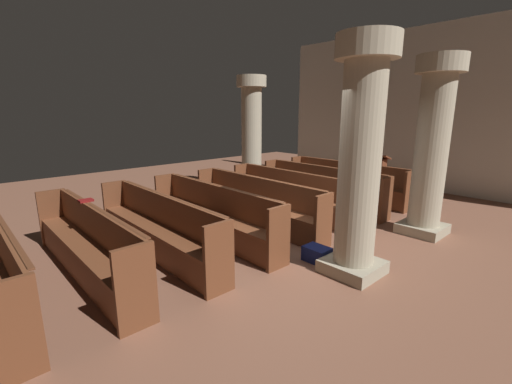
{
  "coord_description": "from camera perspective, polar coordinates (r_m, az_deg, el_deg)",
  "views": [
    {
      "loc": [
        3.64,
        -4.16,
        2.25
      ],
      "look_at": [
        -0.98,
        0.1,
        0.75
      ],
      "focal_mm": 24.06,
      "sensor_mm": 36.0,
      "label": 1
    }
  ],
  "objects": [
    {
      "name": "pillar_far_side",
      "position": [
        9.73,
        -0.75,
        9.91
      ],
      "size": [
        0.81,
        0.81,
        3.17
      ],
      "color": "#9F967E",
      "rests_on": "ground"
    },
    {
      "name": "back_wall",
      "position": [
        10.87,
        28.41,
        11.86
      ],
      "size": [
        10.0,
        0.16,
        4.5
      ],
      "primitive_type": "cube",
      "color": "beige",
      "rests_on": "ground"
    },
    {
      "name": "pew_row_4",
      "position": [
        6.15,
        -7.26,
        -3.22
      ],
      "size": [
        3.36,
        0.46,
        0.94
      ],
      "color": "brown",
      "rests_on": "ground"
    },
    {
      "name": "pew_row_0",
      "position": [
        9.18,
        14.71,
        2.0
      ],
      "size": [
        3.36,
        0.46,
        0.94
      ],
      "color": "brown",
      "rests_on": "ground"
    },
    {
      "name": "pew_row_3",
      "position": [
        6.79,
        0.0,
        -1.51
      ],
      "size": [
        3.36,
        0.46,
        0.94
      ],
      "color": "brown",
      "rests_on": "ground"
    },
    {
      "name": "pew_row_1",
      "position": [
        8.33,
        10.76,
        1.06
      ],
      "size": [
        3.36,
        0.46,
        0.94
      ],
      "color": "brown",
      "rests_on": "ground"
    },
    {
      "name": "pillar_aisle_rear",
      "position": [
        4.73,
        16.92,
        5.58
      ],
      "size": [
        0.8,
        0.8,
        3.17
      ],
      "color": "#9F967E",
      "rests_on": "ground"
    },
    {
      "name": "ground_plane",
      "position": [
        5.97,
        5.74,
        -8.78
      ],
      "size": [
        19.2,
        19.2,
        0.0
      ],
      "primitive_type": "plane",
      "color": "brown"
    },
    {
      "name": "hymn_book",
      "position": [
        5.64,
        -26.45,
        -1.27
      ],
      "size": [
        0.15,
        0.19,
        0.03
      ],
      "primitive_type": "cube",
      "color": "maroon",
      "rests_on": "pew_row_6"
    },
    {
      "name": "kneeler_box_navy",
      "position": [
        5.4,
        10.08,
        -10.13
      ],
      "size": [
        0.39,
        0.29,
        0.23
      ],
      "primitive_type": "cube",
      "color": "navy",
      "rests_on": "ground"
    },
    {
      "name": "lectern",
      "position": [
        10.15,
        19.74,
        2.43
      ],
      "size": [
        0.48,
        0.45,
        1.08
      ],
      "color": "#562B1A",
      "rests_on": "ground"
    },
    {
      "name": "pew_row_2",
      "position": [
        7.52,
        5.93,
        -0.1
      ],
      "size": [
        3.36,
        0.47,
        0.94
      ],
      "color": "brown",
      "rests_on": "ground"
    },
    {
      "name": "pew_row_5",
      "position": [
        5.64,
        -16.06,
        -5.21
      ],
      "size": [
        3.36,
        0.47,
        0.94
      ],
      "color": "brown",
      "rests_on": "ground"
    },
    {
      "name": "pew_row_6",
      "position": [
        5.29,
        -26.37,
        -7.37
      ],
      "size": [
        3.36,
        0.46,
        0.94
      ],
      "color": "brown",
      "rests_on": "ground"
    },
    {
      "name": "pillar_aisle_side",
      "position": [
        6.89,
        27.22,
        6.98
      ],
      "size": [
        0.81,
        0.81,
        3.17
      ],
      "color": "#9F967E",
      "rests_on": "ground"
    }
  ]
}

